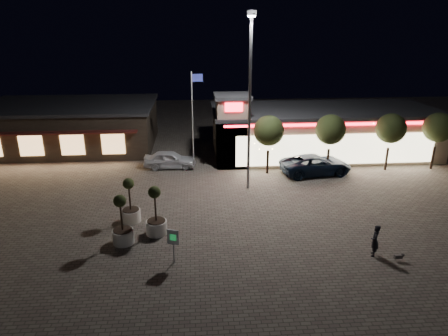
{
  "coord_description": "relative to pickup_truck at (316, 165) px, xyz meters",
  "views": [
    {
      "loc": [
        -1.86,
        -19.28,
        11.53
      ],
      "look_at": [
        0.06,
        6.0,
        2.35
      ],
      "focal_mm": 32.0,
      "sensor_mm": 36.0,
      "label": 1
    }
  ],
  "objects": [
    {
      "name": "ground",
      "position": [
        -7.88,
        -10.55,
        -0.8
      ],
      "size": [
        90.0,
        90.0,
        0.0
      ],
      "primitive_type": "plane",
      "color": "#635B50",
      "rests_on": "ground"
    },
    {
      "name": "retail_building",
      "position": [
        1.63,
        5.27,
        1.41
      ],
      "size": [
        20.4,
        8.4,
        6.1
      ],
      "color": "tan",
      "rests_on": "ground"
    },
    {
      "name": "restaurant_building",
      "position": [
        -21.88,
        9.43,
        1.36
      ],
      "size": [
        16.4,
        11.0,
        4.3
      ],
      "color": "#382D23",
      "rests_on": "ground"
    },
    {
      "name": "floodlight_pole",
      "position": [
        -5.88,
        -2.55,
        6.22
      ],
      "size": [
        0.6,
        0.4,
        12.38
      ],
      "color": "gray",
      "rests_on": "ground"
    },
    {
      "name": "flagpole",
      "position": [
        -9.78,
        2.45,
        3.95
      ],
      "size": [
        0.95,
        0.1,
        8.0
      ],
      "color": "white",
      "rests_on": "ground"
    },
    {
      "name": "string_tree_a",
      "position": [
        -3.88,
        0.45,
        2.76
      ],
      "size": [
        2.42,
        2.42,
        4.79
      ],
      "color": "#332319",
      "rests_on": "ground"
    },
    {
      "name": "string_tree_b",
      "position": [
        1.12,
        0.45,
        2.76
      ],
      "size": [
        2.42,
        2.42,
        4.79
      ],
      "color": "#332319",
      "rests_on": "ground"
    },
    {
      "name": "string_tree_c",
      "position": [
        6.12,
        0.45,
        2.76
      ],
      "size": [
        2.42,
        2.42,
        4.79
      ],
      "color": "#332319",
      "rests_on": "ground"
    },
    {
      "name": "string_tree_d",
      "position": [
        10.12,
        0.45,
        2.76
      ],
      "size": [
        2.42,
        2.42,
        4.79
      ],
      "color": "#332319",
      "rests_on": "ground"
    },
    {
      "name": "pickup_truck",
      "position": [
        0.0,
        0.0,
        0.0
      ],
      "size": [
        6.03,
        3.37,
        1.59
      ],
      "primitive_type": "imported",
      "rotation": [
        0.0,
        0.0,
        1.7
      ],
      "color": "black",
      "rests_on": "ground"
    },
    {
      "name": "white_sedan",
      "position": [
        -11.88,
        2.36,
        -0.06
      ],
      "size": [
        4.45,
        2.02,
        1.48
      ],
      "primitive_type": "imported",
      "rotation": [
        0.0,
        0.0,
        1.51
      ],
      "color": "silver",
      "rests_on": "ground"
    },
    {
      "name": "pedestrian",
      "position": [
        -0.48,
        -12.2,
        0.08
      ],
      "size": [
        0.62,
        0.74,
        1.74
      ],
      "primitive_type": "imported",
      "rotation": [
        0.0,
        0.0,
        -1.95
      ],
      "color": "black",
      "rests_on": "ground"
    },
    {
      "name": "dog",
      "position": [
        0.63,
        -12.83,
        -0.51
      ],
      "size": [
        0.55,
        0.2,
        0.29
      ],
      "color": "#59514C",
      "rests_on": "ground"
    },
    {
      "name": "planter_left",
      "position": [
        -13.77,
        -7.32,
        0.09
      ],
      "size": [
        1.17,
        1.17,
        2.86
      ],
      "color": "silver",
      "rests_on": "ground"
    },
    {
      "name": "planter_mid",
      "position": [
        -13.85,
        -9.91,
        0.1
      ],
      "size": [
        1.19,
        1.19,
        2.91
      ],
      "color": "silver",
      "rests_on": "ground"
    },
    {
      "name": "planter_right",
      "position": [
        -12.08,
        -9.0,
        0.13
      ],
      "size": [
        1.21,
        1.21,
        2.98
      ],
      "color": "silver",
      "rests_on": "ground"
    },
    {
      "name": "valet_sign",
      "position": [
        -10.95,
        -12.11,
        0.52
      ],
      "size": [
        0.6,
        0.26,
        1.89
      ],
      "color": "gray",
      "rests_on": "ground"
    }
  ]
}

